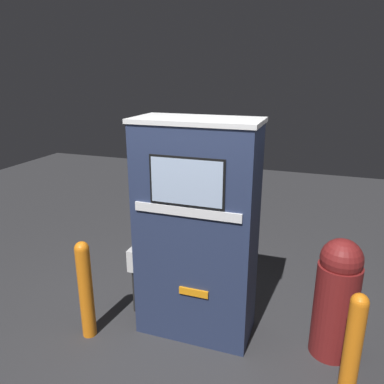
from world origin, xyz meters
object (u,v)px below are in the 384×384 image
object	(u,v)px
trash_bin	(336,297)
safety_bollard_far	(353,342)
gas_pump	(196,232)
safety_bollard	(85,287)

from	to	relation	value
trash_bin	safety_bollard_far	distance (m)	0.47
gas_pump	safety_bollard	distance (m)	1.19
safety_bollard	safety_bollard_far	xyz separation A→B (m)	(2.38, 0.08, -0.05)
trash_bin	safety_bollard_far	size ratio (longest dim) A/B	1.25
trash_bin	safety_bollard_far	world-z (taller)	trash_bin
trash_bin	gas_pump	bearing A→B (deg)	-176.62
trash_bin	safety_bollard_far	bearing A→B (deg)	-73.87
gas_pump	trash_bin	bearing A→B (deg)	3.38
safety_bollard	safety_bollard_far	bearing A→B (deg)	2.02
gas_pump	safety_bollard_far	xyz separation A→B (m)	(1.42, -0.37, -0.58)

